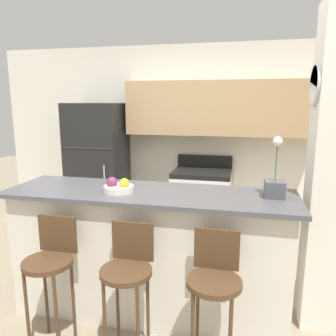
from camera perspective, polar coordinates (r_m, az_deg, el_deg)
The scene contains 12 objects.
ground_plane at distance 3.12m, azimuth -3.19°, elevation -23.51°, with size 14.00×14.00×0.00m, color gray.
wall_back at distance 4.50m, azimuth 5.73°, elevation 7.00°, with size 5.60×0.38×2.55m.
pillar_right at distance 2.78m, azimuth 26.99°, elevation -0.34°, with size 0.38×0.32×2.55m.
counter_bar at distance 2.85m, azimuth -3.31°, elevation -14.51°, with size 2.35×0.69×1.08m.
refrigerator at distance 4.68m, azimuth -12.08°, elevation 0.05°, with size 0.73×0.65×1.78m.
stove_range at distance 4.41m, azimuth 5.84°, elevation -6.18°, with size 0.75×0.62×1.07m.
bar_stool_left at distance 2.61m, azimuth -19.72°, elevation -15.33°, with size 0.35×0.35×0.96m.
bar_stool_mid at distance 2.37m, azimuth -6.98°, elevation -17.60°, with size 0.35×0.35×0.96m.
bar_stool_right at distance 2.26m, azimuth 8.10°, elevation -19.18°, with size 0.35×0.35×0.96m.
orchid_vase at distance 2.60m, azimuth 18.11°, elevation -2.64°, with size 0.15×0.15×0.46m.
fruit_bowl at distance 2.66m, azimuth -8.64°, elevation -3.30°, with size 0.24×0.24×0.12m.
trash_bin at distance 4.47m, azimuth -5.93°, elevation -9.64°, with size 0.28×0.28×0.38m.
Camera 1 is at (0.73, -2.46, 1.79)m, focal length 35.00 mm.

